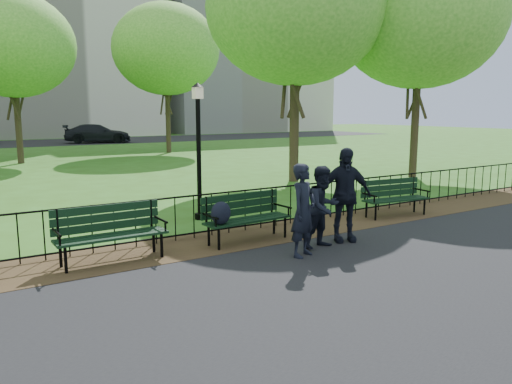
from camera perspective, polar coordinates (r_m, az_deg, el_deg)
ground at (r=9.23m, az=6.35°, el=-6.81°), size 120.00×120.00×0.00m
asphalt_path at (r=7.07m, az=24.37°, el=-12.72°), size 60.00×9.20×0.01m
dirt_strip at (r=10.39m, az=1.14°, el=-4.82°), size 60.00×1.60×0.01m
far_street at (r=42.32m, az=-25.02°, el=5.06°), size 70.00×9.00×0.01m
iron_fence at (r=10.69m, az=-0.34°, el=-1.74°), size 24.06×0.06×1.00m
apartment_east at (r=64.02m, az=-2.74°, el=17.87°), size 20.00×15.00×24.00m
park_bench_main at (r=9.53m, az=-2.33°, el=-2.36°), size 1.83×0.66×1.02m
park_bench_left_a at (r=8.82m, az=-16.38°, el=-3.87°), size 1.85×0.59×1.05m
park_bench_right_a at (r=12.53m, az=15.44°, el=-0.17°), size 1.77×0.74×0.97m
lamppost at (r=11.67m, az=-6.57°, el=5.23°), size 0.29×0.29×3.18m
tree_near_e at (r=18.30m, az=4.56°, el=20.24°), size 6.22×6.22×8.67m
tree_mid_e at (r=20.23m, az=18.29°, el=18.44°), size 6.10×6.10×8.50m
tree_far_c at (r=26.72m, az=-26.10°, el=14.85°), size 5.72×5.72×7.97m
tree_far_e at (r=30.76m, az=-10.24°, el=15.75°), size 6.24×6.24×8.70m
person_left at (r=8.73m, az=5.44°, el=-2.11°), size 0.70×0.59×1.64m
person_mid at (r=9.32m, az=7.68°, el=-1.72°), size 0.78×0.46×1.54m
person_right at (r=9.83m, az=10.03°, el=-0.32°), size 1.16×0.83×1.84m
sedan_dark at (r=40.83m, az=-17.67°, el=6.39°), size 5.30×3.21×1.44m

